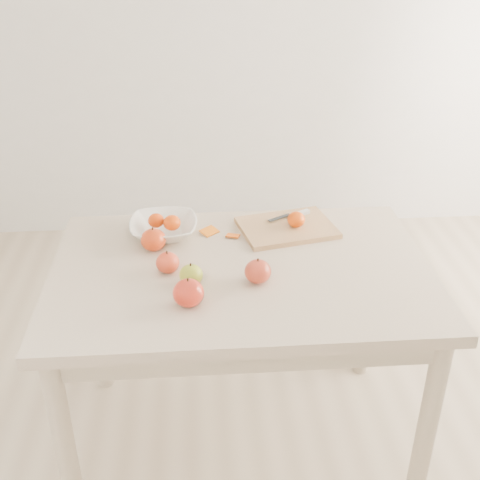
{
  "coord_description": "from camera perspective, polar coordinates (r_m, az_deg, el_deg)",
  "views": [
    {
      "loc": [
        -0.13,
        -1.62,
        1.74
      ],
      "look_at": [
        0.0,
        0.05,
        0.82
      ],
      "focal_mm": 45.0,
      "sensor_mm": 36.0,
      "label": 1
    }
  ],
  "objects": [
    {
      "name": "apple_green",
      "position": [
        1.8,
        -4.66,
        -3.32
      ],
      "size": [
        0.07,
        0.07,
        0.06
      ],
      "primitive_type": "ellipsoid",
      "color": "olive",
      "rests_on": "table"
    },
    {
      "name": "paring_knife",
      "position": [
        2.18,
        5.42,
        2.45
      ],
      "size": [
        0.16,
        0.08,
        0.01
      ],
      "color": "silver",
      "rests_on": "cutting_board"
    },
    {
      "name": "orange_peel_b",
      "position": [
        2.07,
        -0.68,
        0.36
      ],
      "size": [
        0.05,
        0.05,
        0.01
      ],
      "primitive_type": "cube",
      "rotation": [
        -0.14,
        0.0,
        -0.33
      ],
      "color": "#D2540E",
      "rests_on": "table"
    },
    {
      "name": "apple_red_a",
      "position": [
        1.99,
        -8.21,
        0.01
      ],
      "size": [
        0.08,
        0.08,
        0.08
      ],
      "primitive_type": "ellipsoid",
      "color": "#A5190E",
      "rests_on": "table"
    },
    {
      "name": "bowl_tangerine_near",
      "position": [
        2.08,
        -7.96,
        1.85
      ],
      "size": [
        0.06,
        0.06,
        0.05
      ],
      "primitive_type": "ellipsoid",
      "color": "#DE4607",
      "rests_on": "fruit_bowl"
    },
    {
      "name": "bowl_tangerine_far",
      "position": [
        2.06,
        -6.47,
        1.64
      ],
      "size": [
        0.06,
        0.06,
        0.05
      ],
      "primitive_type": "ellipsoid",
      "color": "#E53E08",
      "rests_on": "fruit_bowl"
    },
    {
      "name": "orange_peel_a",
      "position": [
        2.1,
        -2.92,
        0.73
      ],
      "size": [
        0.07,
        0.07,
        0.01
      ],
      "primitive_type": "cube",
      "rotation": [
        0.21,
        0.0,
        0.72
      ],
      "color": "orange",
      "rests_on": "table"
    },
    {
      "name": "apple_red_c",
      "position": [
        1.71,
        -4.91,
        -5.03
      ],
      "size": [
        0.09,
        0.09,
        0.08
      ],
      "primitive_type": "ellipsoid",
      "color": "maroon",
      "rests_on": "table"
    },
    {
      "name": "table",
      "position": [
        1.95,
        0.11,
        -5.06
      ],
      "size": [
        1.2,
        0.8,
        0.75
      ],
      "color": "beige",
      "rests_on": "ground"
    },
    {
      "name": "apple_red_b",
      "position": [
        1.87,
        -6.88,
        -2.15
      ],
      "size": [
        0.07,
        0.07,
        0.07
      ],
      "primitive_type": "ellipsoid",
      "color": "#990206",
      "rests_on": "table"
    },
    {
      "name": "cutting_board",
      "position": [
        2.12,
        4.46,
        1.18
      ],
      "size": [
        0.36,
        0.3,
        0.02
      ],
      "primitive_type": "cube",
      "rotation": [
        0.0,
        0.0,
        0.22
      ],
      "color": "tan",
      "rests_on": "table"
    },
    {
      "name": "fruit_bowl",
      "position": [
        2.09,
        -7.25,
        1.14
      ],
      "size": [
        0.23,
        0.23,
        0.06
      ],
      "primitive_type": "imported",
      "color": "white",
      "rests_on": "table"
    },
    {
      "name": "ground",
      "position": [
        2.38,
        0.1,
        -18.22
      ],
      "size": [
        3.5,
        3.5,
        0.0
      ],
      "primitive_type": "plane",
      "color": "#C6B293",
      "rests_on": "ground"
    },
    {
      "name": "board_tangerine",
      "position": [
        2.1,
        5.35,
        1.96
      ],
      "size": [
        0.06,
        0.06,
        0.05
      ],
      "primitive_type": "ellipsoid",
      "color": "#CB4E07",
      "rests_on": "cutting_board"
    },
    {
      "name": "apple_red_e",
      "position": [
        1.81,
        1.7,
        -3.0
      ],
      "size": [
        0.08,
        0.08,
        0.07
      ],
      "primitive_type": "ellipsoid",
      "color": "maroon",
      "rests_on": "table"
    }
  ]
}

